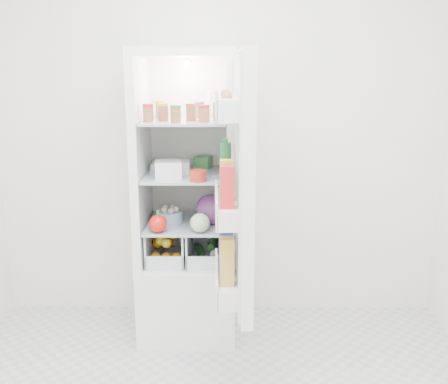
{
  "coord_description": "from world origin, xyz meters",
  "views": [
    {
      "loc": [
        0.06,
        -1.82,
        1.68
      ],
      "look_at": [
        0.03,
        0.95,
        1.0
      ],
      "focal_mm": 40.0,
      "sensor_mm": 36.0,
      "label": 1
    }
  ],
  "objects_px": {
    "red_cabbage": "(211,209)",
    "refrigerator": "(188,231)",
    "fridge_door": "(238,190)",
    "mushroom_bowl": "(170,217)"
  },
  "relations": [
    {
      "from": "mushroom_bowl",
      "to": "fridge_door",
      "type": "distance_m",
      "value": 0.76
    },
    {
      "from": "mushroom_bowl",
      "to": "fridge_door",
      "type": "xyz_separation_m",
      "value": [
        0.41,
        -0.55,
        0.31
      ]
    },
    {
      "from": "red_cabbage",
      "to": "refrigerator",
      "type": "bearing_deg",
      "value": 145.79
    },
    {
      "from": "mushroom_bowl",
      "to": "red_cabbage",
      "type": "bearing_deg",
      "value": -4.2
    },
    {
      "from": "red_cabbage",
      "to": "mushroom_bowl",
      "type": "height_order",
      "value": "red_cabbage"
    },
    {
      "from": "refrigerator",
      "to": "red_cabbage",
      "type": "relative_size",
      "value": 9.56
    },
    {
      "from": "red_cabbage",
      "to": "mushroom_bowl",
      "type": "bearing_deg",
      "value": 175.8
    },
    {
      "from": "refrigerator",
      "to": "fridge_door",
      "type": "distance_m",
      "value": 0.83
    },
    {
      "from": "refrigerator",
      "to": "red_cabbage",
      "type": "xyz_separation_m",
      "value": [
        0.15,
        -0.11,
        0.18
      ]
    },
    {
      "from": "mushroom_bowl",
      "to": "fridge_door",
      "type": "relative_size",
      "value": 0.12
    }
  ]
}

